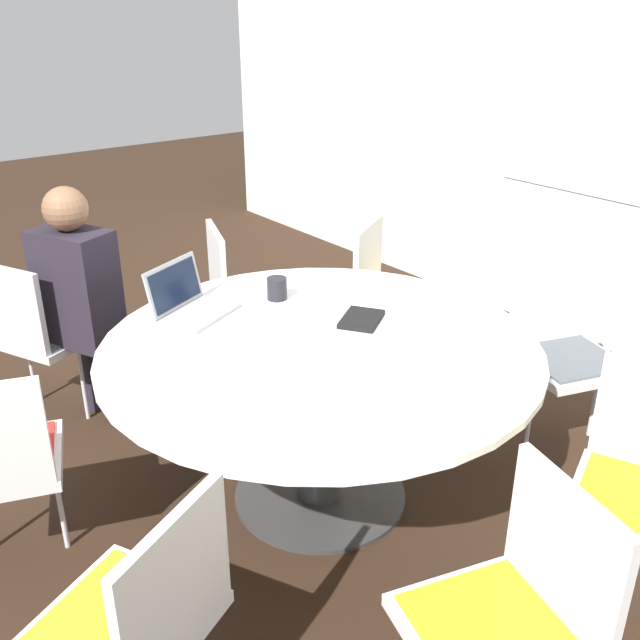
{
  "coord_description": "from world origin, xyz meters",
  "views": [
    {
      "loc": [
        1.94,
        -1.54,
        1.94
      ],
      "look_at": [
        0.0,
        0.0,
        0.83
      ],
      "focal_mm": 40.0,
      "sensor_mm": 36.0,
      "label": 1
    }
  ],
  "objects_px": {
    "chair_0": "(36,326)",
    "person_0": "(80,292)",
    "spiral_notebook": "(361,319)",
    "chair_6": "(389,287)",
    "laptop": "(188,302)",
    "chair_5": "(563,342)",
    "chair_2": "(139,614)",
    "coffee_cup": "(277,289)",
    "chair_7": "(242,289)",
    "chair_3": "(517,608)"
  },
  "relations": [
    {
      "from": "chair_2",
      "to": "coffee_cup",
      "type": "relative_size",
      "value": 8.58
    },
    {
      "from": "chair_5",
      "to": "chair_3",
      "type": "bearing_deg",
      "value": 49.29
    },
    {
      "from": "chair_2",
      "to": "coffee_cup",
      "type": "xyz_separation_m",
      "value": [
        -1.06,
        1.19,
        0.27
      ]
    },
    {
      "from": "chair_6",
      "to": "chair_3",
      "type": "bearing_deg",
      "value": 24.77
    },
    {
      "from": "chair_0",
      "to": "person_0",
      "type": "distance_m",
      "value": 0.32
    },
    {
      "from": "person_0",
      "to": "spiral_notebook",
      "type": "height_order",
      "value": "person_0"
    },
    {
      "from": "laptop",
      "to": "coffee_cup",
      "type": "height_order",
      "value": "laptop"
    },
    {
      "from": "coffee_cup",
      "to": "chair_7",
      "type": "bearing_deg",
      "value": 160.7
    },
    {
      "from": "chair_5",
      "to": "coffee_cup",
      "type": "xyz_separation_m",
      "value": [
        -0.8,
        -1.04,
        0.27
      ]
    },
    {
      "from": "chair_3",
      "to": "chair_6",
      "type": "relative_size",
      "value": 1.0
    },
    {
      "from": "person_0",
      "to": "chair_7",
      "type": "bearing_deg",
      "value": 65.24
    },
    {
      "from": "chair_2",
      "to": "coffee_cup",
      "type": "distance_m",
      "value": 1.62
    },
    {
      "from": "chair_5",
      "to": "laptop",
      "type": "height_order",
      "value": "laptop"
    },
    {
      "from": "chair_2",
      "to": "person_0",
      "type": "height_order",
      "value": "person_0"
    },
    {
      "from": "chair_5",
      "to": "spiral_notebook",
      "type": "xyz_separation_m",
      "value": [
        -0.38,
        -0.9,
        0.23
      ]
    },
    {
      "from": "spiral_notebook",
      "to": "chair_7",
      "type": "bearing_deg",
      "value": 174.46
    },
    {
      "from": "chair_0",
      "to": "chair_3",
      "type": "height_order",
      "value": "same"
    },
    {
      "from": "laptop",
      "to": "person_0",
      "type": "bearing_deg",
      "value": 88.68
    },
    {
      "from": "chair_3",
      "to": "chair_7",
      "type": "height_order",
      "value": "same"
    },
    {
      "from": "chair_0",
      "to": "person_0",
      "type": "relative_size",
      "value": 0.71
    },
    {
      "from": "chair_3",
      "to": "person_0",
      "type": "height_order",
      "value": "person_0"
    },
    {
      "from": "person_0",
      "to": "chair_0",
      "type": "bearing_deg",
      "value": -161.04
    },
    {
      "from": "chair_2",
      "to": "spiral_notebook",
      "type": "height_order",
      "value": "chair_2"
    },
    {
      "from": "chair_6",
      "to": "laptop",
      "type": "bearing_deg",
      "value": -26.07
    },
    {
      "from": "chair_2",
      "to": "chair_5",
      "type": "height_order",
      "value": "same"
    },
    {
      "from": "chair_2",
      "to": "chair_7",
      "type": "relative_size",
      "value": 1.0
    },
    {
      "from": "chair_5",
      "to": "laptop",
      "type": "relative_size",
      "value": 2.11
    },
    {
      "from": "chair_0",
      "to": "chair_2",
      "type": "height_order",
      "value": "same"
    },
    {
      "from": "chair_6",
      "to": "laptop",
      "type": "xyz_separation_m",
      "value": [
        0.09,
        -1.27,
        0.28
      ]
    },
    {
      "from": "chair_5",
      "to": "coffee_cup",
      "type": "relative_size",
      "value": 8.58
    },
    {
      "from": "chair_0",
      "to": "laptop",
      "type": "relative_size",
      "value": 2.11
    },
    {
      "from": "chair_5",
      "to": "coffee_cup",
      "type": "distance_m",
      "value": 1.34
    },
    {
      "from": "chair_2",
      "to": "person_0",
      "type": "xyz_separation_m",
      "value": [
        -1.76,
        0.56,
        0.2
      ]
    },
    {
      "from": "chair_5",
      "to": "chair_7",
      "type": "xyz_separation_m",
      "value": [
        -1.48,
        -0.8,
        0.0
      ]
    },
    {
      "from": "chair_6",
      "to": "person_0",
      "type": "height_order",
      "value": "person_0"
    },
    {
      "from": "chair_7",
      "to": "chair_3",
      "type": "bearing_deg",
      "value": 5.34
    },
    {
      "from": "person_0",
      "to": "chair_3",
      "type": "bearing_deg",
      "value": -18.6
    },
    {
      "from": "chair_2",
      "to": "laptop",
      "type": "bearing_deg",
      "value": 29.51
    },
    {
      "from": "laptop",
      "to": "coffee_cup",
      "type": "xyz_separation_m",
      "value": [
        0.1,
        0.39,
        -0.0
      ]
    },
    {
      "from": "chair_7",
      "to": "chair_2",
      "type": "bearing_deg",
      "value": -18.36
    },
    {
      "from": "chair_5",
      "to": "coffee_cup",
      "type": "bearing_deg",
      "value": -18.77
    },
    {
      "from": "laptop",
      "to": "coffee_cup",
      "type": "bearing_deg",
      "value": -39.0
    },
    {
      "from": "chair_2",
      "to": "coffee_cup",
      "type": "bearing_deg",
      "value": 15.83
    },
    {
      "from": "chair_6",
      "to": "person_0",
      "type": "relative_size",
      "value": 0.71
    },
    {
      "from": "chair_5",
      "to": "spiral_notebook",
      "type": "distance_m",
      "value": 1.01
    },
    {
      "from": "chair_5",
      "to": "chair_7",
      "type": "relative_size",
      "value": 1.0
    },
    {
      "from": "chair_0",
      "to": "chair_5",
      "type": "bearing_deg",
      "value": 23.69
    },
    {
      "from": "person_0",
      "to": "spiral_notebook",
      "type": "distance_m",
      "value": 1.35
    },
    {
      "from": "chair_2",
      "to": "chair_3",
      "type": "height_order",
      "value": "same"
    },
    {
      "from": "chair_3",
      "to": "coffee_cup",
      "type": "height_order",
      "value": "chair_3"
    }
  ]
}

